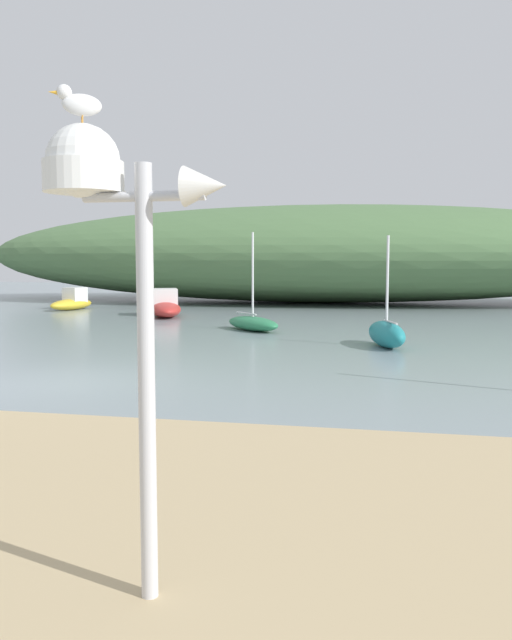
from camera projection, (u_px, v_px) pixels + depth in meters
ground_plane at (70, 381)px, 13.75m from camera, size 120.00×120.00×0.00m
distant_hill at (313, 254)px, 40.17m from camera, size 44.35×14.34×6.11m
mast_structure at (105, 205)px, 4.35m from camera, size 1.30×0.55×3.35m
seagull_on_radar at (79, 102)px, 4.31m from camera, size 0.34×0.26×0.25m
sailboat_off_point at (386, 334)px, 19.17m from camera, size 1.55×2.71×3.38m
motorboat_east_reach at (72, 302)px, 33.93m from camera, size 1.67×3.27×1.20m
sailboat_mid_channel at (253, 323)px, 23.75m from camera, size 2.84×2.82×3.68m
motorboat_outer_mooring at (165, 306)px, 29.80m from camera, size 2.82×4.21×1.30m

